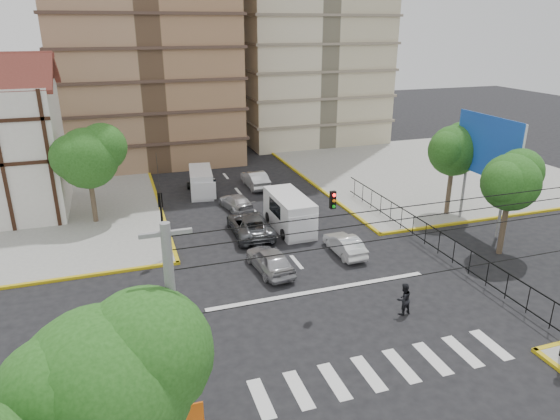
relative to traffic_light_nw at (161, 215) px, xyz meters
name	(u,v)px	position (x,y,z in m)	size (l,w,h in m)	color
ground	(329,301)	(7.80, -7.80, -3.11)	(160.00, 160.00, 0.00)	black
sidewalk_ne	(429,171)	(27.80, 12.20, -3.04)	(26.00, 26.00, 0.15)	gray
crosswalk_stripes	(385,369)	(7.80, -13.80, -3.11)	(12.00, 2.40, 0.01)	silver
stop_line	(320,291)	(7.80, -6.60, -3.11)	(13.00, 0.40, 0.01)	silver
park_fence	(424,246)	(16.80, -3.30, -3.11)	(0.10, 22.50, 1.66)	black
billboard	(488,148)	(22.25, -1.80, 2.89)	(0.36, 6.20, 8.10)	slate
tree_sw_near	(107,384)	(-3.10, -17.79, 2.16)	(5.63, 4.60, 7.57)	#473828
tree_park_a	(512,180)	(20.88, -5.79, 1.90)	(4.41, 3.60, 6.83)	#473828
tree_park_c	(455,148)	(21.89, 1.21, 2.22)	(4.65, 3.80, 7.25)	#473828
tree_tudor	(88,155)	(-4.10, 8.21, 2.11)	(5.39, 4.40, 7.43)	#473828
traffic_light_nw	(161,215)	(0.00, 0.00, 0.00)	(0.28, 0.22, 4.40)	black
traffic_light_hanging	(351,212)	(7.80, -9.84, 2.79)	(18.00, 9.12, 0.92)	black
utility_pole_sw	(177,362)	(-1.20, -16.80, 1.65)	(1.40, 0.28, 9.00)	slate
van_right_lane	(291,214)	(9.22, 2.26, -1.88)	(2.34, 5.63, 2.53)	silver
van_left_lane	(202,183)	(4.59, 12.42, -2.06)	(2.47, 5.00, 2.16)	silver
car_silver_front_left	(270,260)	(5.86, -3.43, -2.36)	(1.77, 4.41, 1.50)	#ABAAAF
car_white_front_right	(345,245)	(11.18, -2.66, -2.46)	(1.38, 3.96, 1.30)	white
car_grey_mid_left	(250,225)	(6.19, 2.33, -2.34)	(2.55, 5.53, 1.54)	#525459
car_silver_rear_left	(236,202)	(6.51, 7.71, -2.50)	(1.72, 4.24, 1.23)	#B7B7BC
car_darkgrey_mid_right	(283,195)	(10.55, 7.96, -2.38)	(1.72, 4.28, 1.46)	black
car_white_rear_right	(255,179)	(9.60, 12.90, -2.35)	(1.61, 4.61, 1.52)	silver
pedestrian_crosswalk	(404,299)	(10.90, -10.14, -2.25)	(0.84, 0.65, 1.73)	black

